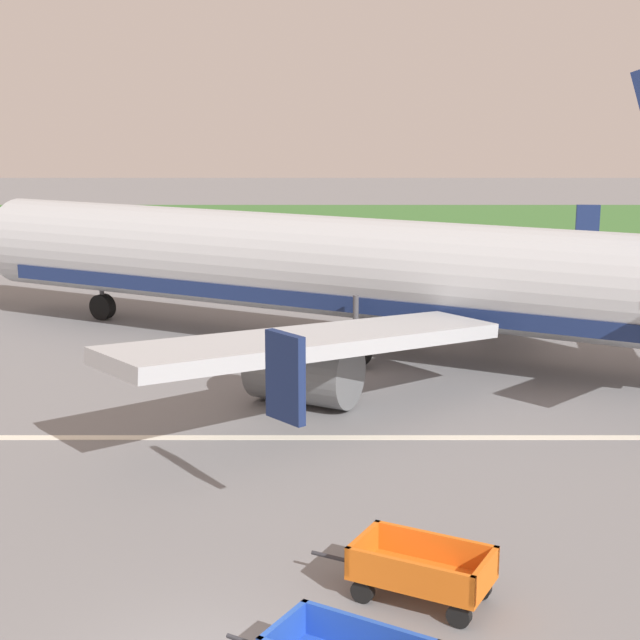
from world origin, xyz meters
The scene contains 4 objects.
grass_strip centered at (0.00, 61.09, 0.03)m, with size 220.00×28.00×0.06m, color #3D7033.
apron_stripe centered at (0.00, 11.44, 0.01)m, with size 120.00×0.36×0.01m, color silver.
airplane centered at (2.85, 21.35, 3.05)m, with size 35.02×28.93×11.34m.
baggage_cart_third_in_row centered at (3.79, 2.47, 0.60)m, with size 3.49×2.40×1.07m.
Camera 1 is at (1.92, -13.87, 8.98)m, focal length 54.10 mm.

